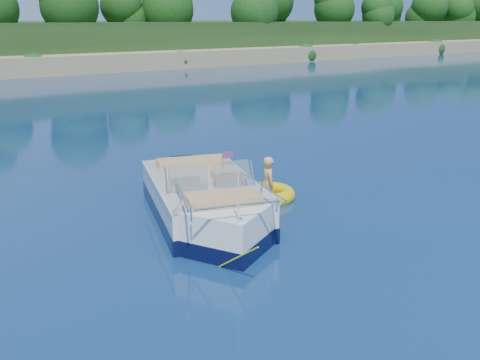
# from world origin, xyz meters

# --- Properties ---
(ground) EXTENTS (160.00, 160.00, 0.00)m
(ground) POSITION_xyz_m (0.00, 0.00, 0.00)
(ground) COLOR #0B194D
(ground) RESTS_ON ground
(motorboat) EXTENTS (3.25, 5.89, 2.02)m
(motorboat) POSITION_xyz_m (-2.99, 0.65, 0.39)
(motorboat) COLOR white
(motorboat) RESTS_ON ground
(tow_tube) EXTENTS (1.77, 1.77, 0.36)m
(tow_tube) POSITION_xyz_m (-0.86, 1.21, 0.09)
(tow_tube) COLOR #E9C505
(tow_tube) RESTS_ON ground
(boy) EXTENTS (0.52, 0.83, 1.51)m
(boy) POSITION_xyz_m (-0.85, 1.28, 0.00)
(boy) COLOR tan
(boy) RESTS_ON ground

